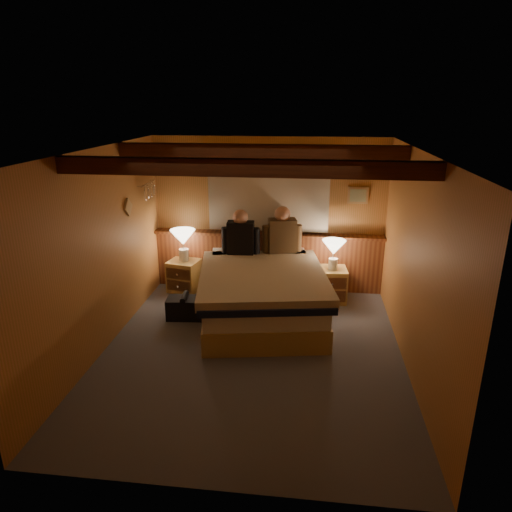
% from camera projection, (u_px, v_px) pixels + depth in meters
% --- Properties ---
extents(floor, '(4.20, 4.20, 0.00)m').
position_uv_depth(floor, '(252.00, 352.00, 5.55)').
color(floor, '#585C69').
rests_on(floor, ground).
extents(ceiling, '(4.20, 4.20, 0.00)m').
position_uv_depth(ceiling, '(251.00, 151.00, 4.77)').
color(ceiling, '#DDAE52').
rests_on(ceiling, wall_back).
extents(wall_back, '(3.60, 0.00, 3.60)m').
position_uv_depth(wall_back, '(269.00, 215.00, 7.13)').
color(wall_back, '#C27B45').
rests_on(wall_back, floor).
extents(wall_left, '(0.00, 4.20, 4.20)m').
position_uv_depth(wall_left, '(100.00, 253.00, 5.36)').
color(wall_left, '#C27B45').
rests_on(wall_left, floor).
extents(wall_right, '(0.00, 4.20, 4.20)m').
position_uv_depth(wall_right, '(415.00, 265.00, 4.96)').
color(wall_right, '#C27B45').
rests_on(wall_right, floor).
extents(wall_front, '(3.60, 0.00, 3.60)m').
position_uv_depth(wall_front, '(213.00, 357.00, 3.19)').
color(wall_front, '#C27B45').
rests_on(wall_front, floor).
extents(wainscot, '(3.60, 0.23, 0.94)m').
position_uv_depth(wainscot, '(268.00, 260.00, 7.30)').
color(wainscot, brown).
rests_on(wainscot, wall_back).
extents(curtain_window, '(2.18, 0.09, 1.11)m').
position_uv_depth(curtain_window, '(268.00, 196.00, 6.96)').
color(curtain_window, '#4E2313').
rests_on(curtain_window, wall_back).
extents(ceiling_beams, '(3.60, 1.65, 0.16)m').
position_uv_depth(ceiling_beams, '(253.00, 158.00, 4.94)').
color(ceiling_beams, '#4E2313').
rests_on(ceiling_beams, ceiling).
extents(coat_rail, '(0.05, 0.55, 0.24)m').
position_uv_depth(coat_rail, '(149.00, 189.00, 6.68)').
color(coat_rail, silver).
rests_on(coat_rail, wall_left).
extents(framed_print, '(0.30, 0.04, 0.25)m').
position_uv_depth(framed_print, '(358.00, 195.00, 6.85)').
color(framed_print, tan).
rests_on(framed_print, wall_back).
extents(bed, '(1.95, 2.37, 0.73)m').
position_uv_depth(bed, '(262.00, 293.00, 6.29)').
color(bed, tan).
rests_on(bed, floor).
extents(nightstand_left, '(0.53, 0.50, 0.50)m').
position_uv_depth(nightstand_left, '(184.00, 276.00, 7.28)').
color(nightstand_left, tan).
rests_on(nightstand_left, floor).
extents(nightstand_right, '(0.50, 0.46, 0.51)m').
position_uv_depth(nightstand_right, '(330.00, 285.00, 6.90)').
color(nightstand_right, tan).
rests_on(nightstand_right, floor).
extents(lamp_left, '(0.39, 0.39, 0.51)m').
position_uv_depth(lamp_left, '(183.00, 239.00, 7.09)').
color(lamp_left, silver).
rests_on(lamp_left, nightstand_left).
extents(lamp_right, '(0.35, 0.35, 0.45)m').
position_uv_depth(lamp_right, '(334.00, 249.00, 6.69)').
color(lamp_right, silver).
rests_on(lamp_right, nightstand_right).
extents(person_left, '(0.57, 0.24, 0.70)m').
position_uv_depth(person_left, '(241.00, 236.00, 6.76)').
color(person_left, black).
rests_on(person_left, bed).
extents(person_right, '(0.59, 0.32, 0.73)m').
position_uv_depth(person_right, '(282.00, 233.00, 6.83)').
color(person_right, '#4B351E').
rests_on(person_right, bed).
extents(duffel_bag, '(0.52, 0.34, 0.36)m').
position_uv_depth(duffel_bag, '(185.00, 307.00, 6.38)').
color(duffel_bag, black).
rests_on(duffel_bag, floor).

